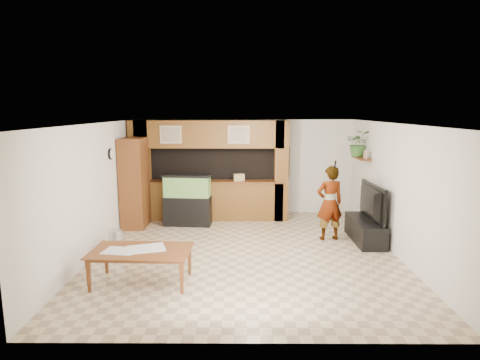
{
  "coord_description": "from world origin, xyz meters",
  "views": [
    {
      "loc": [
        -0.06,
        -7.8,
        2.87
      ],
      "look_at": [
        -0.11,
        0.6,
        1.39
      ],
      "focal_mm": 30.0,
      "sensor_mm": 36.0,
      "label": 1
    }
  ],
  "objects_px": {
    "pantry_cabinet": "(135,183)",
    "person": "(330,203)",
    "aquarium": "(187,200)",
    "dining_table": "(141,267)",
    "television": "(366,202)"
  },
  "relations": [
    {
      "from": "aquarium",
      "to": "dining_table",
      "type": "distance_m",
      "value": 3.5
    },
    {
      "from": "pantry_cabinet",
      "to": "dining_table",
      "type": "height_order",
      "value": "pantry_cabinet"
    },
    {
      "from": "person",
      "to": "dining_table",
      "type": "bearing_deg",
      "value": 21.47
    },
    {
      "from": "pantry_cabinet",
      "to": "television",
      "type": "xyz_separation_m",
      "value": [
        5.35,
        -1.13,
        -0.21
      ]
    },
    {
      "from": "television",
      "to": "person",
      "type": "relative_size",
      "value": 0.83
    },
    {
      "from": "aquarium",
      "to": "person",
      "type": "xyz_separation_m",
      "value": [
        3.3,
        -1.12,
        0.2
      ]
    },
    {
      "from": "aquarium",
      "to": "television",
      "type": "relative_size",
      "value": 0.93
    },
    {
      "from": "television",
      "to": "dining_table",
      "type": "distance_m",
      "value": 4.96
    },
    {
      "from": "dining_table",
      "to": "television",
      "type": "bearing_deg",
      "value": 29.0
    },
    {
      "from": "pantry_cabinet",
      "to": "television",
      "type": "distance_m",
      "value": 5.47
    },
    {
      "from": "television",
      "to": "person",
      "type": "height_order",
      "value": "person"
    },
    {
      "from": "dining_table",
      "to": "aquarium",
      "type": "bearing_deg",
      "value": 86.81
    },
    {
      "from": "pantry_cabinet",
      "to": "person",
      "type": "bearing_deg",
      "value": -12.57
    },
    {
      "from": "dining_table",
      "to": "pantry_cabinet",
      "type": "bearing_deg",
      "value": 107.83
    },
    {
      "from": "aquarium",
      "to": "person",
      "type": "relative_size",
      "value": 0.78
    }
  ]
}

